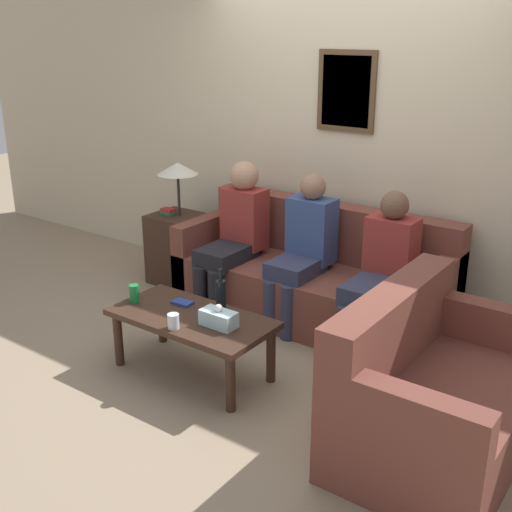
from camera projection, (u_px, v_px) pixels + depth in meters
ground_plane at (277, 339)px, 4.70m from camera, size 16.00×16.00×0.00m
wall_back at (346, 143)px, 4.98m from camera, size 9.00×0.08×2.60m
couch_main at (313, 280)px, 4.98m from camera, size 2.13×0.83×0.86m
couch_side at (432, 397)px, 3.41m from camera, size 0.83×1.29×0.86m
coffee_table at (192, 324)px, 4.13m from camera, size 1.07×0.54×0.41m
side_table_with_lamp at (177, 240)px, 5.63m from camera, size 0.43×0.41×1.08m
wine_bottle at (221, 293)px, 4.19m from camera, size 0.07×0.07×0.27m
drinking_glass at (173, 321)px, 3.92m from camera, size 0.07×0.07×0.10m
book_stack at (182, 303)px, 4.28m from camera, size 0.14×0.09×0.02m
soda_can at (134, 294)px, 4.29m from camera, size 0.07×0.07×0.12m
tissue_box at (219, 318)px, 3.95m from camera, size 0.23×0.12×0.15m
person_left at (235, 230)px, 5.08m from camera, size 0.34×0.65×1.17m
person_middle at (303, 246)px, 4.78m from camera, size 0.34×0.59×1.14m
person_right at (382, 268)px, 4.40m from camera, size 0.34×0.66×1.11m
teddy_bear at (328, 402)px, 3.70m from camera, size 0.17×0.17×0.27m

